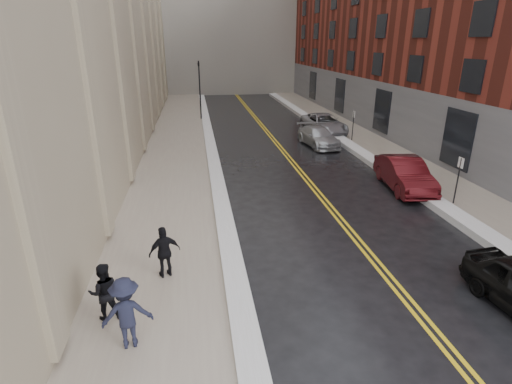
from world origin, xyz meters
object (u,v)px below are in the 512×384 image
object	(u,v)px
pedestrian_a	(104,292)
pedestrian_b	(127,313)
car_maroon	(404,174)
pedestrian_c	(165,252)
car_silver_far	(324,124)
car_silver_near	(318,136)

from	to	relation	value
pedestrian_a	pedestrian_b	bearing A→B (deg)	112.27
car_maroon	pedestrian_c	distance (m)	12.78
car_silver_far	pedestrian_b	xyz separation A→B (m)	(-11.72, -22.06, 0.30)
car_silver_near	pedestrian_c	bearing A→B (deg)	-128.52
car_silver_far	pedestrian_c	bearing A→B (deg)	-122.90
pedestrian_c	pedestrian_b	bearing A→B (deg)	57.16
car_maroon	car_silver_near	bearing A→B (deg)	106.82
car_silver_near	pedestrian_a	world-z (taller)	pedestrian_a
car_silver_near	pedestrian_a	bearing A→B (deg)	-129.24
car_maroon	pedestrian_b	size ratio (longest dim) A/B	2.61
pedestrian_b	pedestrian_c	bearing A→B (deg)	-110.62
car_maroon	car_silver_far	xyz separation A→B (m)	(0.00, 12.76, -0.02)
car_maroon	car_silver_near	size ratio (longest dim) A/B	1.05
car_maroon	pedestrian_a	xyz separation A→B (m)	(-12.44, -8.20, 0.16)
car_silver_near	pedestrian_a	xyz separation A→B (m)	(-10.84, -17.17, 0.29)
pedestrian_a	pedestrian_b	size ratio (longest dim) A/B	0.88
pedestrian_c	car_maroon	bearing A→B (deg)	-169.54
pedestrian_c	car_silver_near	bearing A→B (deg)	-141.25
pedestrian_c	pedestrian_a	bearing A→B (deg)	32.29
car_silver_near	car_maroon	bearing A→B (deg)	-86.87
pedestrian_a	car_silver_far	bearing A→B (deg)	-131.46
pedestrian_b	pedestrian_c	size ratio (longest dim) A/B	1.10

